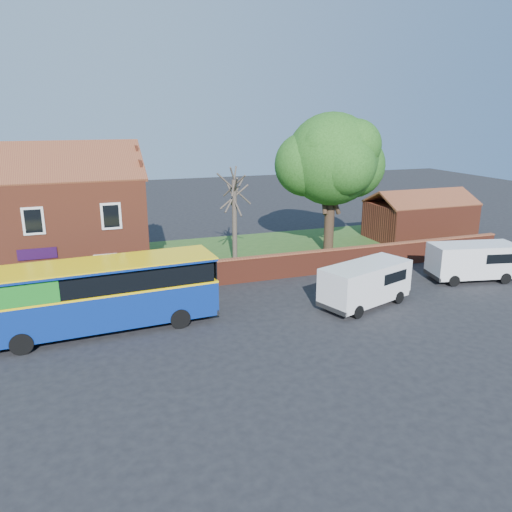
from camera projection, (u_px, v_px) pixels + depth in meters
name	position (u px, v px, depth m)	size (l,w,h in m)	color
ground	(197.00, 339.00, 23.20)	(120.00, 120.00, 0.00)	black
pavement	(41.00, 312.00, 26.16)	(18.00, 3.50, 0.12)	gray
kerb	(39.00, 325.00, 24.57)	(18.00, 0.15, 0.14)	slate
grass_strip	(322.00, 247.00, 39.16)	(26.00, 12.00, 0.04)	#426B28
shop_building	(40.00, 227.00, 30.45)	(12.30, 8.13, 10.50)	brown
boundary_wall	(362.00, 257.00, 33.50)	(22.00, 0.38, 1.60)	maroon
outbuilding	(419.00, 220.00, 41.61)	(8.20, 5.06, 4.17)	maroon
bus	(92.00, 294.00, 23.54)	(11.21, 3.51, 3.36)	navy
van_near	(365.00, 282.00, 26.97)	(5.71, 3.72, 2.33)	white
van_far	(473.00, 260.00, 31.12)	(5.60, 3.12, 2.32)	white
large_tree	(331.00, 162.00, 36.28)	(8.42, 6.67, 10.28)	black
bare_tree	(235.00, 217.00, 34.10)	(2.39, 2.85, 6.38)	#4C4238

